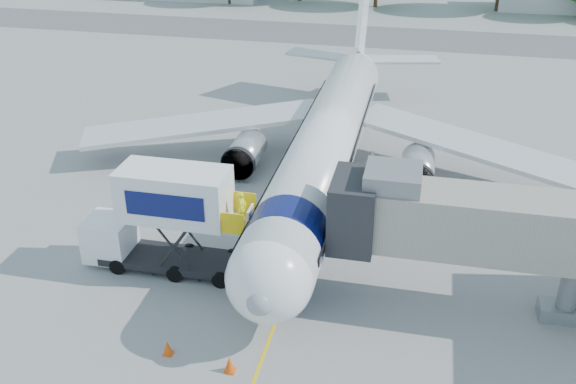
# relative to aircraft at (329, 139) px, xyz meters

# --- Properties ---
(ground) EXTENTS (160.00, 160.00, 0.00)m
(ground) POSITION_rel_aircraft_xyz_m (0.00, -4.12, -2.95)
(ground) COLOR gray
(ground) RESTS_ON ground
(guidance_line) EXTENTS (0.15, 70.00, 0.01)m
(guidance_line) POSITION_rel_aircraft_xyz_m (0.00, -4.12, -2.94)
(guidance_line) COLOR yellow
(guidance_line) RESTS_ON ground
(taxiway_strip) EXTENTS (120.00, 10.00, 0.01)m
(taxiway_strip) POSITION_rel_aircraft_xyz_m (0.00, 37.88, -2.94)
(taxiway_strip) COLOR #59595B
(taxiway_strip) RESTS_ON ground
(aircraft) EXTENTS (34.17, 37.73, 11.35)m
(aircraft) POSITION_rel_aircraft_xyz_m (0.00, 0.00, 0.00)
(aircraft) COLOR white
(aircraft) RESTS_ON ground
(jet_bridge) EXTENTS (13.90, 3.20, 6.60)m
(jet_bridge) POSITION_rel_aircraft_xyz_m (7.99, -11.12, 1.39)
(jet_bridge) COLOR #9C9685
(jet_bridge) RESTS_ON ground
(catering_hiloader) EXTENTS (8.50, 2.44, 5.50)m
(catering_hiloader) POSITION_rel_aircraft_xyz_m (-6.27, -11.12, -0.19)
(catering_hiloader) COLOR black
(catering_hiloader) RESTS_ON ground
(safety_cone_a) EXTENTS (0.46, 0.46, 0.73)m
(safety_cone_a) POSITION_rel_aircraft_xyz_m (-1.09, -17.52, -2.60)
(safety_cone_a) COLOR #E74A0C
(safety_cone_a) RESTS_ON ground
(safety_cone_b) EXTENTS (0.42, 0.42, 0.68)m
(safety_cone_b) POSITION_rel_aircraft_xyz_m (-3.89, -17.10, -2.62)
(safety_cone_b) COLOR #E74A0C
(safety_cone_b) RESTS_ON ground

